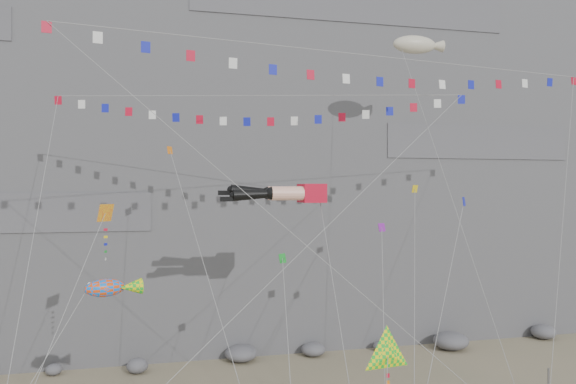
% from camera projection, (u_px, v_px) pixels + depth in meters
% --- Properties ---
extents(cliff, '(80.00, 28.00, 50.00)m').
position_uv_depth(cliff, '(219.00, 83.00, 59.18)').
color(cliff, slate).
rests_on(cliff, ground).
extents(talus_boulders, '(60.00, 3.00, 1.20)m').
position_uv_depth(talus_boulders, '(241.00, 354.00, 44.78)').
color(talus_boulders, slate).
rests_on(talus_boulders, ground).
extents(legs_kite, '(6.42, 15.26, 19.62)m').
position_uv_depth(legs_kite, '(284.00, 193.00, 34.14)').
color(legs_kite, red).
rests_on(legs_kite, ground).
extents(flag_banner_upper, '(25.48, 16.48, 26.96)m').
position_uv_depth(flag_banner_upper, '(259.00, 96.00, 35.77)').
color(flag_banner_upper, red).
rests_on(flag_banner_upper, ground).
extents(flag_banner_lower, '(33.11, 7.98, 24.02)m').
position_uv_depth(flag_banner_lower, '(363.00, 55.00, 32.26)').
color(flag_banner_lower, red).
rests_on(flag_banner_lower, ground).
extents(harlequin_kite, '(5.61, 8.48, 15.22)m').
position_uv_depth(harlequin_kite, '(105.00, 214.00, 29.18)').
color(harlequin_kite, red).
rests_on(harlequin_kite, ground).
extents(fish_windsock, '(7.74, 5.46, 11.62)m').
position_uv_depth(fish_windsock, '(105.00, 288.00, 27.37)').
color(fish_windsock, '#F4460C').
rests_on(fish_windsock, ground).
extents(delta_kite, '(4.32, 6.17, 8.86)m').
position_uv_depth(delta_kite, '(388.00, 355.00, 25.73)').
color(delta_kite, '#FFE90D').
rests_on(delta_kite, ground).
extents(blimp_windsock, '(4.25, 12.05, 26.81)m').
position_uv_depth(blimp_windsock, '(415.00, 45.00, 40.95)').
color(blimp_windsock, beige).
rests_on(blimp_windsock, ground).
extents(small_kite_a, '(4.56, 16.29, 22.88)m').
position_uv_depth(small_kite_a, '(172.00, 156.00, 35.45)').
color(small_kite_a, orange).
rests_on(small_kite_a, ground).
extents(small_kite_b, '(5.38, 12.35, 17.00)m').
position_uv_depth(small_kite_b, '(382.00, 231.00, 34.70)').
color(small_kite_b, purple).
rests_on(small_kite_b, ground).
extents(small_kite_c, '(2.46, 11.42, 14.66)m').
position_uv_depth(small_kite_c, '(283.00, 261.00, 31.55)').
color(small_kite_c, '#169327').
rests_on(small_kite_c, ground).
extents(small_kite_d, '(8.12, 15.62, 21.68)m').
position_uv_depth(small_kite_d, '(415.00, 193.00, 37.60)').
color(small_kite_d, yellow).
rests_on(small_kite_d, ground).
extents(small_kite_e, '(7.46, 7.08, 16.04)m').
position_uv_depth(small_kite_e, '(463.00, 205.00, 31.89)').
color(small_kite_e, '#141BB1').
rests_on(small_kite_e, ground).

